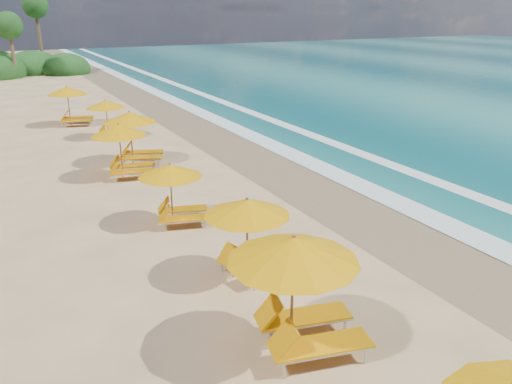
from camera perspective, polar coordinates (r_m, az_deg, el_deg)
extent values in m
plane|color=#D4B17C|center=(16.32, 0.00, -3.97)|extent=(160.00, 160.00, 0.00)
cube|color=#867050|center=(18.38, 11.11, -1.53)|extent=(4.00, 160.00, 0.01)
cube|color=white|center=(19.30, 14.60, -0.68)|extent=(1.20, 160.00, 0.01)
cube|color=white|center=(21.37, 20.62, 0.64)|extent=(0.80, 160.00, 0.01)
cylinder|color=olive|center=(10.25, 4.04, -11.58)|extent=(0.06, 0.06, 2.51)
cone|color=orange|center=(9.75, 4.19, -6.36)|extent=(3.09, 3.09, 0.50)
sphere|color=olive|center=(9.63, 4.23, -4.86)|extent=(0.09, 0.09, 0.09)
cylinder|color=olive|center=(13.01, -0.99, -5.33)|extent=(0.05, 0.05, 2.12)
cone|color=orange|center=(12.66, -1.02, -1.72)|extent=(2.61, 2.61, 0.43)
sphere|color=olive|center=(12.57, -1.02, -0.72)|extent=(0.08, 0.08, 0.08)
cylinder|color=olive|center=(16.46, -9.40, -0.34)|extent=(0.05, 0.05, 1.97)
cone|color=orange|center=(16.20, -9.56, 2.37)|extent=(2.50, 2.50, 0.40)
sphere|color=olive|center=(16.14, -9.61, 3.11)|extent=(0.07, 0.07, 0.07)
cylinder|color=olive|center=(21.50, -14.83, 4.35)|extent=(0.05, 0.05, 2.17)
cone|color=orange|center=(21.29, -15.04, 6.68)|extent=(2.66, 2.66, 0.44)
sphere|color=olive|center=(21.24, -15.10, 7.32)|extent=(0.08, 0.08, 0.08)
cylinder|color=olive|center=(23.45, -13.72, 5.84)|extent=(0.06, 0.06, 2.27)
cone|color=orange|center=(23.25, -13.91, 8.10)|extent=(3.04, 3.04, 0.46)
sphere|color=olive|center=(23.20, -13.96, 8.71)|extent=(0.08, 0.08, 0.08)
cylinder|color=olive|center=(28.48, -16.26, 7.74)|extent=(0.05, 0.05, 1.99)
cone|color=orange|center=(28.33, -16.42, 9.38)|extent=(2.44, 2.44, 0.40)
sphere|color=olive|center=(28.29, -16.47, 9.82)|extent=(0.07, 0.07, 0.07)
cylinder|color=olive|center=(32.35, -20.12, 8.94)|extent=(0.06, 0.06, 2.25)
cone|color=orange|center=(32.21, -20.32, 10.56)|extent=(2.81, 2.81, 0.45)
sphere|color=olive|center=(32.17, -20.37, 11.00)|extent=(0.08, 0.08, 0.08)
ellipsoid|color=#163D14|center=(60.72, -23.53, 12.56)|extent=(5.60, 5.60, 3.64)
ellipsoid|color=#163D14|center=(59.07, -20.38, 12.74)|extent=(5.00, 5.00, 3.25)
cylinder|color=brown|center=(56.44, -25.47, 13.86)|extent=(0.36, 0.36, 5.00)
sphere|color=#163D14|center=(56.31, -25.86, 16.37)|extent=(2.60, 2.60, 2.60)
cylinder|color=brown|center=(60.59, -22.94, 15.36)|extent=(0.36, 0.36, 6.80)
sphere|color=#163D14|center=(60.51, -23.39, 18.54)|extent=(2.60, 2.60, 2.60)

